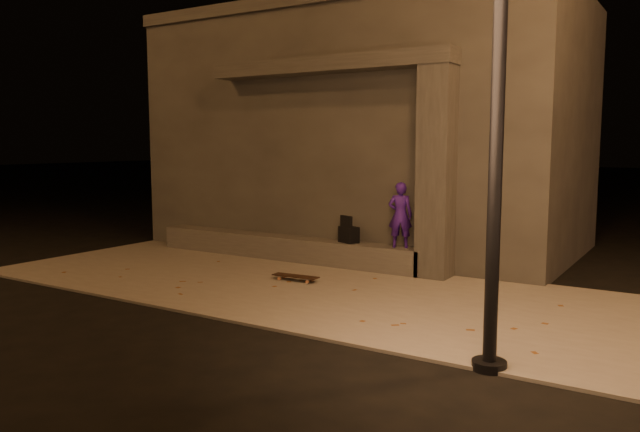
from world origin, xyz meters
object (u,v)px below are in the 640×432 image
Objects in this scene: column at (437,173)px; skateboarder at (400,215)px; backpack at (349,233)px; skateboard at (295,277)px.

skateboarder is (-0.66, 0.00, -0.76)m from column.
skateboarder is 2.27× the size of backpack.
backpack is at bearing 81.17° from skateboard.
backpack is (-1.04, 0.00, -0.41)m from skateboarder.
skateboarder is at bearing 180.00° from column.
column is 2.07m from backpack.
skateboarder is at bearing 49.17° from skateboard.
backpack is 1.67m from skateboard.
column is 4.34× the size of skateboard.
skateboarder is 2.19m from skateboard.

